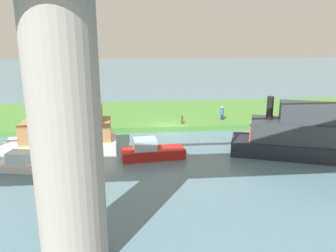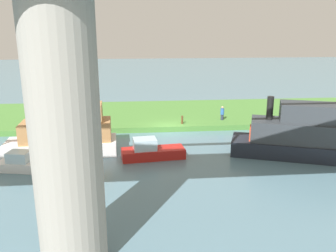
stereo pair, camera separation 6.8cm
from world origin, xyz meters
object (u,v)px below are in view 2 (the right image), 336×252
bridge_pylon (66,136)px  skiff_small (65,134)px  person_on_bank (222,113)px  mooring_post (182,120)px  motorboat_red (151,151)px  riverboat_paddlewheel (25,164)px  pontoon_yellow (297,135)px

bridge_pylon → skiff_small: bearing=-78.3°
person_on_bank → bridge_pylon: bearing=61.0°
mooring_post → motorboat_red: bearing=66.2°
person_on_bank → riverboat_paddlewheel: bearing=32.2°
bridge_pylon → person_on_bank: size_ratio=7.77×
bridge_pylon → mooring_post: size_ratio=13.87×
pontoon_yellow → skiff_small: (17.27, -2.24, -0.10)m
mooring_post → pontoon_yellow: size_ratio=0.08×
pontoon_yellow → skiff_small: pontoon_yellow is taller
bridge_pylon → mooring_post: bridge_pylon is taller
skiff_small → person_on_bank: bearing=-153.3°
person_on_bank → pontoon_yellow: (-3.32, 9.27, 0.46)m
mooring_post → pontoon_yellow: 11.11m
person_on_bank → pontoon_yellow: 9.86m
bridge_pylon → skiff_small: bridge_pylon is taller
skiff_small → motorboat_red: skiff_small is taller
pontoon_yellow → motorboat_red: pontoon_yellow is taller
motorboat_red → riverboat_paddlewheel: bearing=9.8°
bridge_pylon → pontoon_yellow: bridge_pylon is taller
skiff_small → riverboat_paddlewheel: bearing=55.7°
person_on_bank → pontoon_yellow: size_ratio=0.15×
riverboat_paddlewheel → motorboat_red: 8.72m
person_on_bank → mooring_post: 4.29m
person_on_bank → mooring_post: bearing=14.7°
bridge_pylon → motorboat_red: size_ratio=2.27×
mooring_post → pontoon_yellow: pontoon_yellow is taller
skiff_small → motorboat_red: bearing=165.9°
bridge_pylon → pontoon_yellow: size_ratio=1.17×
skiff_small → motorboat_red: 6.75m
bridge_pylon → skiff_small: size_ratio=1.29×
person_on_bank → motorboat_red: size_ratio=0.29×
riverboat_paddlewheel → motorboat_red: bearing=-170.2°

